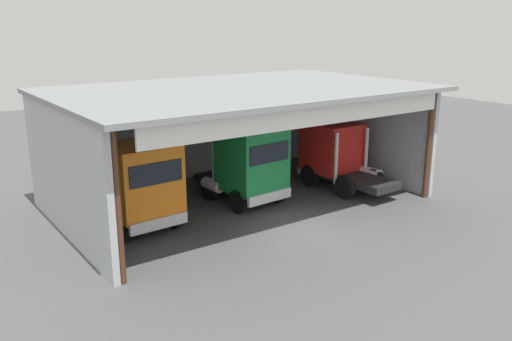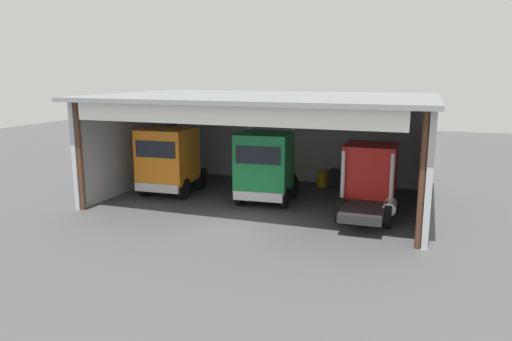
{
  "view_description": "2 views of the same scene",
  "coord_description": "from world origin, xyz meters",
  "px_view_note": "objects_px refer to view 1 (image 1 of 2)",
  "views": [
    {
      "loc": [
        -13.35,
        -15.35,
        8.24
      ],
      "look_at": [
        0.0,
        3.47,
        1.83
      ],
      "focal_mm": 37.69,
      "sensor_mm": 36.0,
      "label": 1
    },
    {
      "loc": [
        7.72,
        -18.07,
        6.53
      ],
      "look_at": [
        0.0,
        3.47,
        1.83
      ],
      "focal_mm": 33.58,
      "sensor_mm": 36.0,
      "label": 2
    }
  ],
  "objects_px": {
    "truck_orange_center_right_bay": "(139,184)",
    "truck_red_center_left_bay": "(337,154)",
    "truck_green_right_bay": "(248,164)",
    "oil_drum": "(232,168)",
    "tool_cart": "(242,163)"
  },
  "relations": [
    {
      "from": "truck_orange_center_right_bay",
      "to": "truck_green_right_bay",
      "type": "distance_m",
      "value": 5.43
    },
    {
      "from": "truck_orange_center_right_bay",
      "to": "truck_red_center_left_bay",
      "type": "height_order",
      "value": "truck_orange_center_right_bay"
    },
    {
      "from": "truck_orange_center_right_bay",
      "to": "oil_drum",
      "type": "distance_m",
      "value": 8.85
    },
    {
      "from": "truck_green_right_bay",
      "to": "tool_cart",
      "type": "relative_size",
      "value": 4.93
    },
    {
      "from": "truck_red_center_left_bay",
      "to": "tool_cart",
      "type": "distance_m",
      "value": 5.75
    },
    {
      "from": "truck_green_right_bay",
      "to": "oil_drum",
      "type": "height_order",
      "value": "truck_green_right_bay"
    },
    {
      "from": "truck_green_right_bay",
      "to": "truck_red_center_left_bay",
      "type": "xyz_separation_m",
      "value": [
        5.21,
        -0.41,
        -0.17
      ]
    },
    {
      "from": "truck_green_right_bay",
      "to": "truck_red_center_left_bay",
      "type": "relative_size",
      "value": 0.93
    },
    {
      "from": "truck_orange_center_right_bay",
      "to": "oil_drum",
      "type": "xyz_separation_m",
      "value": [
        7.43,
        4.57,
        -1.51
      ]
    },
    {
      "from": "truck_orange_center_right_bay",
      "to": "oil_drum",
      "type": "relative_size",
      "value": 5.45
    },
    {
      "from": "truck_red_center_left_bay",
      "to": "truck_orange_center_right_bay",
      "type": "bearing_deg",
      "value": 177.48
    },
    {
      "from": "truck_orange_center_right_bay",
      "to": "tool_cart",
      "type": "bearing_deg",
      "value": -152.59
    },
    {
      "from": "truck_green_right_bay",
      "to": "oil_drum",
      "type": "xyz_separation_m",
      "value": [
        2.0,
        4.44,
        -1.48
      ]
    },
    {
      "from": "truck_orange_center_right_bay",
      "to": "tool_cart",
      "type": "relative_size",
      "value": 4.66
    },
    {
      "from": "truck_orange_center_right_bay",
      "to": "truck_red_center_left_bay",
      "type": "xyz_separation_m",
      "value": [
        10.64,
        -0.29,
        -0.21
      ]
    }
  ]
}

